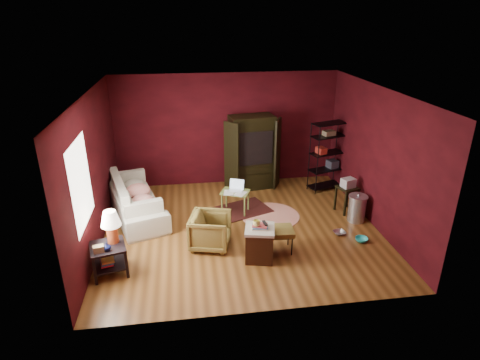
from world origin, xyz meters
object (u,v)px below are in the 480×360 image
object	(u,v)px
sofa	(135,197)
laptop_desk	(235,193)
hamper	(260,243)
wire_shelving	(328,153)
side_table	(110,237)
armchair	(211,229)
tv_armoire	(252,151)

from	to	relation	value
sofa	laptop_desk	size ratio (longest dim) A/B	3.10
hamper	wire_shelving	xyz separation A→B (m)	(2.21, 2.82, 0.61)
side_table	wire_shelving	xyz separation A→B (m)	(4.76, 2.82, 0.27)
armchair	wire_shelving	world-z (taller)	wire_shelving
armchair	laptop_desk	world-z (taller)	armchair
wire_shelving	side_table	bearing A→B (deg)	-167.11
hamper	armchair	bearing A→B (deg)	147.46
hamper	tv_armoire	bearing A→B (deg)	82.81
sofa	armchair	bearing A→B (deg)	-152.38
hamper	laptop_desk	size ratio (longest dim) A/B	0.98
sofa	hamper	size ratio (longest dim) A/B	3.15
side_table	hamper	xyz separation A→B (m)	(2.55, 0.00, -0.34)
side_table	hamper	bearing A→B (deg)	0.00
armchair	tv_armoire	distance (m)	2.99
hamper	laptop_desk	world-z (taller)	laptop_desk
sofa	tv_armoire	bearing A→B (deg)	-84.70
side_table	wire_shelving	world-z (taller)	wire_shelving
sofa	laptop_desk	world-z (taller)	sofa
sofa	hamper	bearing A→B (deg)	-148.65
laptop_desk	tv_armoire	size ratio (longest dim) A/B	0.40
sofa	tv_armoire	xyz separation A→B (m)	(2.74, 1.19, 0.51)
hamper	laptop_desk	xyz separation A→B (m)	(-0.19, 1.87, 0.13)
sofa	tv_armoire	world-z (taller)	tv_armoire
hamper	wire_shelving	world-z (taller)	wire_shelving
side_table	tv_armoire	xyz separation A→B (m)	(2.95, 3.19, 0.29)
side_table	wire_shelving	distance (m)	5.54
sofa	laptop_desk	xyz separation A→B (m)	(2.15, -0.13, 0.01)
side_table	tv_armoire	world-z (taller)	tv_armoire
laptop_desk	wire_shelving	distance (m)	2.62
side_table	wire_shelving	size ratio (longest dim) A/B	0.65
wire_shelving	tv_armoire	bearing A→B (deg)	150.75
tv_armoire	armchair	bearing A→B (deg)	-122.87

